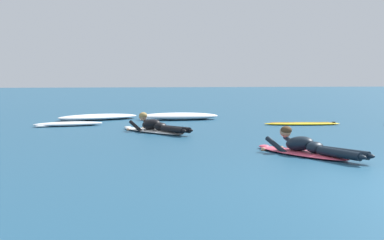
{
  "coord_description": "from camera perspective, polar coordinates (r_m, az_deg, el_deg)",
  "views": [
    {
      "loc": [
        -4.23,
        -5.54,
        1.38
      ],
      "look_at": [
        -2.18,
        6.04,
        0.43
      ],
      "focal_mm": 48.84,
      "sensor_mm": 36.0,
      "label": 1
    }
  ],
  "objects": [
    {
      "name": "ground_plane",
      "position": [
        16.16,
        5.17,
        -0.29
      ],
      "size": [
        120.0,
        120.0,
        0.0
      ],
      "primitive_type": "plane",
      "color": "navy"
    },
    {
      "name": "surfer_near",
      "position": [
        9.53,
        12.36,
        -3.01
      ],
      "size": [
        1.43,
        2.48,
        0.54
      ],
      "color": "#E54C66",
      "rests_on": "ground"
    },
    {
      "name": "surfer_far",
      "position": [
        13.22,
        -4.07,
        -0.8
      ],
      "size": [
        1.71,
        2.41,
        0.54
      ],
      "color": "white",
      "rests_on": "ground"
    },
    {
      "name": "drifting_surfboard",
      "position": [
        15.72,
        12.0,
        -0.39
      ],
      "size": [
        2.31,
        0.87,
        0.16
      ],
      "color": "yellow",
      "rests_on": "ground"
    },
    {
      "name": "whitewater_front",
      "position": [
        17.56,
        -10.2,
        0.32
      ],
      "size": [
        2.93,
        2.0,
        0.18
      ],
      "color": "white",
      "rests_on": "ground"
    },
    {
      "name": "whitewater_mid_left",
      "position": [
        17.26,
        -1.46,
        0.39
      ],
      "size": [
        2.66,
        1.1,
        0.23
      ],
      "color": "white",
      "rests_on": "ground"
    },
    {
      "name": "whitewater_back",
      "position": [
        15.38,
        -13.33,
        -0.43
      ],
      "size": [
        2.02,
        0.86,
        0.13
      ],
      "color": "white",
      "rests_on": "ground"
    }
  ]
}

